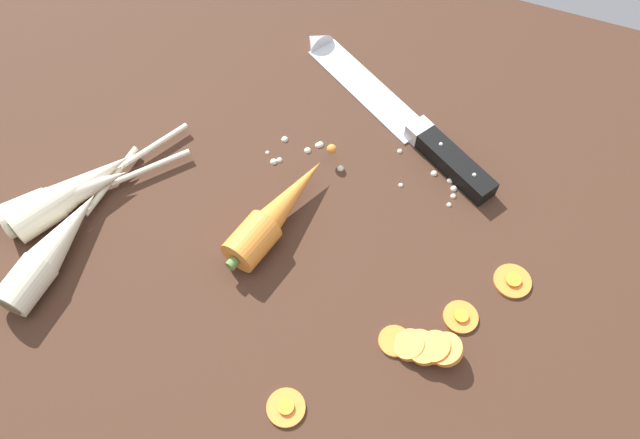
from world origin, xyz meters
TOP-DOWN VIEW (x-y plane):
  - ground_plane at (0.00, 0.00)cm, footprint 120.00×90.00cm
  - chefs_knife at (1.36, 17.61)cm, footprint 31.54×20.66cm
  - whole_carrot at (-4.66, -3.32)cm, footprint 7.42×19.32cm
  - parsnip_front at (-27.49, -10.32)cm, footprint 15.42×18.45cm
  - parsnip_mid_left at (-24.95, -16.37)cm, footprint 4.32×23.10cm
  - parsnip_mid_right at (-27.22, -9.44)cm, footprint 11.94×21.58cm
  - carrot_slice_stack at (14.82, -11.51)cm, footprint 8.36×3.96cm
  - carrot_slice_stray_near at (21.69, -0.61)cm, footprint 4.04×4.04cm
  - carrot_slice_stray_mid at (17.64, -6.69)cm, footprint 3.63×3.63cm
  - carrot_slice_stray_far at (4.65, -21.96)cm, footprint 3.75×3.75cm
  - mince_crumbs at (0.00, 7.69)cm, footprint 23.41×8.11cm

SIDE VIEW (x-z plane):
  - ground_plane at x=0.00cm, z-range -4.00..0.00cm
  - carrot_slice_stray_near at x=21.69cm, z-range 0.01..0.71cm
  - carrot_slice_stray_mid at x=17.64cm, z-range 0.01..0.71cm
  - carrot_slice_stray_far at x=4.65cm, z-range 0.01..0.71cm
  - mince_crumbs at x=0.00cm, z-range -0.04..0.82cm
  - chefs_knife at x=1.36cm, z-range -1.44..2.74cm
  - carrot_slice_stack at x=14.82cm, z-range -0.58..2.53cm
  - parsnip_mid_left at x=-24.95cm, z-range -0.02..3.98cm
  - parsnip_mid_right at x=-27.22cm, z-range -0.02..3.98cm
  - parsnip_front at x=-27.49cm, z-range -0.02..3.98cm
  - whole_carrot at x=-4.66cm, z-range 0.00..4.20cm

